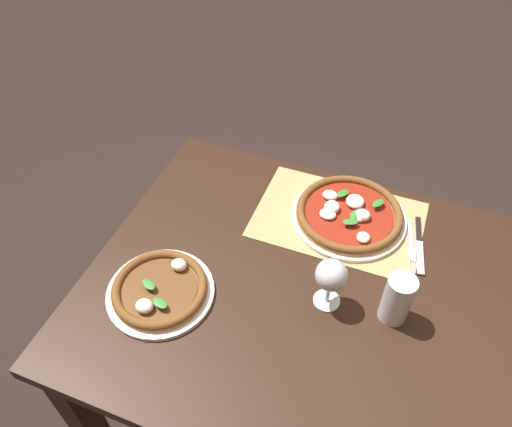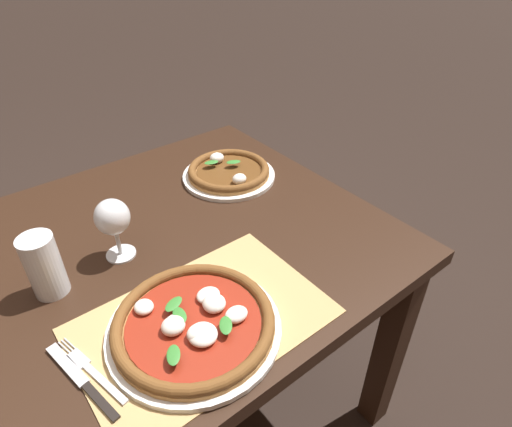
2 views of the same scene
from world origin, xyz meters
name	(u,v)px [view 2 (image 2 of 2)]	position (x,y,z in m)	size (l,w,h in m)	color
dining_table	(116,296)	(0.00, 0.00, 0.64)	(1.37, 0.94, 0.74)	black
paper_placemat	(203,320)	(0.09, -0.27, 0.74)	(0.49, 0.33, 0.00)	tan
pizza_near	(194,324)	(0.06, -0.29, 0.76)	(0.34, 0.34, 0.05)	white
pizza_far	(229,172)	(0.45, 0.15, 0.76)	(0.28, 0.28, 0.05)	white
wine_glass	(113,219)	(0.04, 0.02, 0.85)	(0.08, 0.08, 0.16)	silver
pint_glass	(44,267)	(-0.12, 0.00, 0.81)	(0.07, 0.07, 0.15)	silver
fork	(90,370)	(-0.13, -0.25, 0.75)	(0.06, 0.20, 0.00)	#B7B7BC
knife	(81,380)	(-0.15, -0.26, 0.75)	(0.06, 0.21, 0.01)	black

